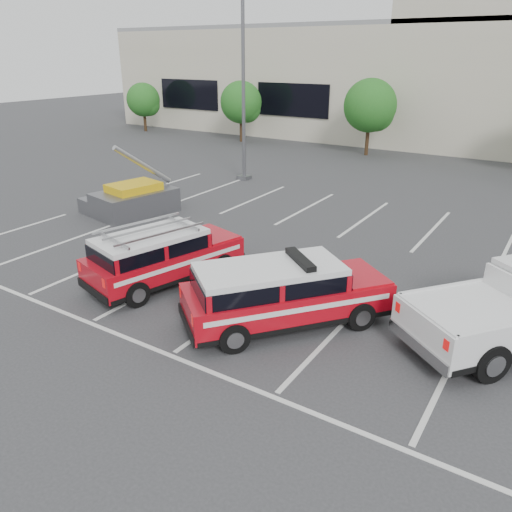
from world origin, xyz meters
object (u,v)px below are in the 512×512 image
Objects in this scene: ladder_suv at (162,260)px; utility_rig at (132,200)px; tree_far_left at (144,101)px; tree_left at (242,104)px; light_pole_left at (243,77)px; convention_building at (489,76)px; tree_mid_left at (371,107)px; fire_chief_suv at (283,298)px.

utility_rig is (-5.73, 4.37, -0.13)m from ladder_suv.
tree_far_left is 0.90× the size of tree_left.
light_pole_left is at bearing 97.67° from utility_rig.
tree_far_left is at bearing -180.00° from tree_left.
convention_building is 11.19m from tree_mid_left.
convention_building is 5.86× the size of light_pole_left.
tree_left is 1.22× the size of utility_rig.
fire_chief_suv is (1.23, -32.09, -4.00)m from convention_building.
tree_far_left reaches higher than ladder_suv.
tree_mid_left is at bearing 144.86° from fire_chief_suv.
convention_building reaches higher than utility_rig.
tree_left is at bearing 124.52° from light_pole_left.
ladder_suv is 7.21m from utility_rig.
tree_far_left reaches higher than fire_chief_suv.
fire_chief_suv is at bearing -87.81° from convention_building.
convention_building reaches higher than tree_far_left.
light_pole_left is (6.91, -10.05, 2.41)m from tree_left.
tree_far_left is (-25.09, -9.82, -2.22)m from convention_building.
tree_left is at bearing 121.41° from utility_rig.
ladder_suv is at bearing -144.06° from fire_chief_suv.
light_pole_left is at bearing 166.60° from fire_chief_suv.
fire_chief_suv is 4.20m from ladder_suv.
utility_rig reaches higher than ladder_suv.
light_pole_left is 13.83m from ladder_suv.
tree_far_left is at bearing 144.36° from utility_rig.
tree_left is 0.91× the size of tree_mid_left.
tree_left is 18.93m from utility_rig.
ladder_suv is at bearing -84.50° from tree_mid_left.
tree_left is at bearing 165.26° from fire_chief_suv.
utility_rig is (-8.70, -27.50, -4.13)m from convention_building.
tree_left is at bearing 133.97° from ladder_suv.
tree_far_left is at bearing 178.79° from fire_chief_suv.
tree_far_left is at bearing -158.63° from convention_building.
tree_mid_left reaches higher than tree_far_left.
tree_left is (-15.09, -9.82, -1.95)m from convention_building.
ladder_suv is at bearing -95.32° from convention_building.
ladder_suv reaches higher than fire_chief_suv.
ladder_suv is (-4.19, 0.23, -0.00)m from fire_chief_suv.
fire_chief_suv is at bearing -13.32° from utility_rig.
utility_rig is at bearing -107.55° from convention_building.
convention_building is 15.04× the size of tree_far_left.
ladder_suv is at bearing -61.19° from tree_left.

